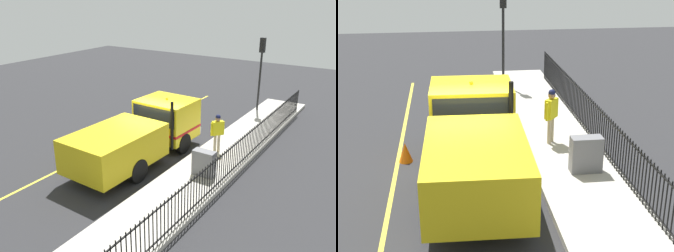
{
  "view_description": "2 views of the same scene",
  "coord_description": "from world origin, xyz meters",
  "views": [
    {
      "loc": [
        9.18,
        -12.45,
        7.19
      ],
      "look_at": [
        0.91,
        0.2,
        1.49
      ],
      "focal_mm": 39.01,
      "sensor_mm": 36.0,
      "label": 1
    },
    {
      "loc": [
        -0.63,
        -13.1,
        6.31
      ],
      "look_at": [
        1.1,
        0.42,
        1.23
      ],
      "focal_mm": 52.22,
      "sensor_mm": 36.0,
      "label": 2
    }
  ],
  "objects": [
    {
      "name": "traffic_cone",
      "position": [
        -1.95,
        0.95,
        0.31
      ],
      "size": [
        0.43,
        0.43,
        0.61
      ],
      "primitive_type": "cone",
      "color": "orange",
      "rests_on": "ground"
    },
    {
      "name": "ground_plane",
      "position": [
        0.0,
        0.0,
        0.0
      ],
      "size": [
        49.7,
        49.7,
        0.0
      ],
      "primitive_type": "plane",
      "color": "#2B2B2D",
      "rests_on": "ground"
    },
    {
      "name": "iron_fence",
      "position": [
        4.15,
        0.0,
        0.84
      ],
      "size": [
        0.04,
        19.24,
        1.33
      ],
      "color": "black",
      "rests_on": "sidewalk_slab"
    },
    {
      "name": "worker_standing",
      "position": [
        2.71,
        1.5,
        1.28
      ],
      "size": [
        0.51,
        0.54,
        1.81
      ],
      "rotation": [
        0.0,
        0.0,
        -2.28
      ],
      "color": "yellow",
      "rests_on": "sidewalk_slab"
    },
    {
      "name": "work_truck",
      "position": [
        0.09,
        -0.49,
        1.3
      ],
      "size": [
        2.71,
        6.95,
        2.68
      ],
      "rotation": [
        0.0,
        0.0,
        -0.03
      ],
      "color": "yellow",
      "rests_on": "ground"
    },
    {
      "name": "sidewalk_slab",
      "position": [
        3.05,
        0.0,
        0.09
      ],
      "size": [
        2.47,
        22.59,
        0.17
      ],
      "primitive_type": "cube",
      "color": "#B7B2A8",
      "rests_on": "ground"
    },
    {
      "name": "utility_cabinet",
      "position": [
        3.25,
        -0.76,
        0.7
      ],
      "size": [
        0.9,
        0.43,
        1.05
      ],
      "primitive_type": "cube",
      "color": "slate",
      "rests_on": "sidewalk_slab"
    },
    {
      "name": "traffic_light_near",
      "position": [
        2.02,
        8.61,
        3.25
      ],
      "size": [
        0.32,
        0.24,
        4.36
      ],
      "rotation": [
        0.0,
        0.0,
        3.04
      ],
      "color": "black",
      "rests_on": "sidewalk_slab"
    },
    {
      "name": "lane_marking",
      "position": [
        -2.2,
        0.0,
        0.0
      ],
      "size": [
        0.12,
        20.33,
        0.01
      ],
      "primitive_type": "cube",
      "color": "yellow",
      "rests_on": "ground"
    }
  ]
}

